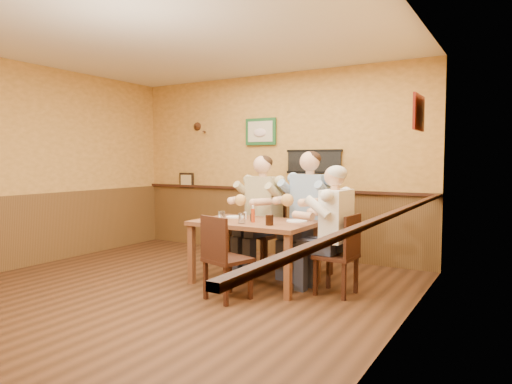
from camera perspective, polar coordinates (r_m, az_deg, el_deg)
room at (r=5.14m, az=-9.04°, el=6.36°), size 5.02×5.03×2.81m
dining_table at (r=5.43m, az=-0.19°, el=-4.61°), size 1.40×0.90×0.75m
chair_back_left at (r=6.20m, az=0.97°, el=-5.17°), size 0.52×0.52×0.96m
chair_back_right at (r=5.89m, az=6.83°, el=-5.53°), size 0.54×0.54×1.00m
chair_right_end at (r=5.10m, az=9.98°, el=-7.67°), size 0.43×0.43×0.89m
chair_near_side at (r=4.86m, az=-3.53°, el=-8.16°), size 0.51×0.51×0.90m
diner_tan_shirt at (r=6.18m, az=0.97°, el=-3.28°), size 0.74×0.74×1.38m
diner_blue_polo at (r=5.86m, az=6.85°, el=-3.48°), size 0.78×0.78×1.42m
diner_white_elder at (r=5.07m, az=10.01°, el=-5.56°), size 0.62×0.62×1.27m
water_glass_left at (r=5.39m, az=-4.32°, el=-3.04°), size 0.10×0.10×0.12m
water_glass_mid at (r=5.21m, az=-1.78°, el=-3.30°), size 0.08×0.08×0.12m
cola_tumbler at (r=5.06m, az=1.70°, el=-3.51°), size 0.11×0.11×0.12m
hot_sauce_bottle at (r=5.29m, az=-0.38°, el=-2.85°), size 0.05×0.05×0.18m
salt_shaker at (r=5.57m, az=-1.37°, el=-2.97°), size 0.05×0.05×0.09m
pepper_shaker at (r=5.39m, az=-0.52°, el=-3.20°), size 0.04×0.04×0.09m
plate_far_left at (r=5.77m, az=-2.62°, el=-3.11°), size 0.29×0.29×0.02m
plate_far_right at (r=5.39m, az=5.14°, el=-3.61°), size 0.29×0.29×0.02m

